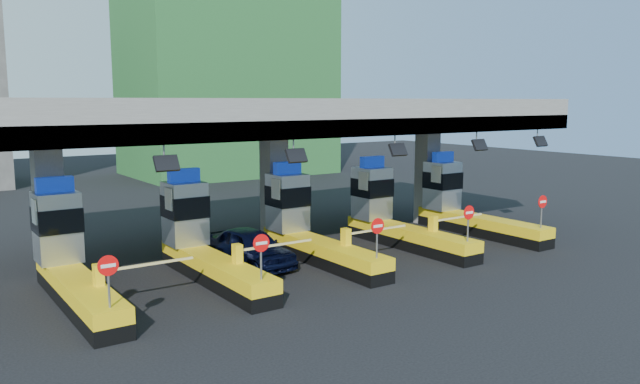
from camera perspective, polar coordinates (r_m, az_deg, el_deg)
ground at (r=27.66m, az=-0.97°, el=-6.12°), size 120.00×120.00×0.00m
toll_canopy at (r=29.23m, az=-4.15°, el=6.79°), size 28.00×12.09×7.00m
toll_lane_far_left at (r=23.73m, az=-22.00°, el=-5.71°), size 4.43×8.00×4.16m
toll_lane_left at (r=25.24m, az=-10.85°, el=-4.43°), size 4.43×8.00×4.16m
toll_lane_center at (r=27.58m, az=-1.30°, el=-3.19°), size 4.43×8.00×4.16m
toll_lane_right at (r=30.56m, az=6.55°, el=-2.11°), size 4.43×8.00×4.16m
toll_lane_far_right at (r=34.03m, az=12.91°, el=-1.20°), size 4.43×8.00×4.16m
bg_building_scaffold at (r=60.98m, az=-8.60°, el=14.93°), size 18.00×12.00×28.00m
van at (r=26.48m, az=-6.33°, el=-5.03°), size 2.33×4.90×1.62m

